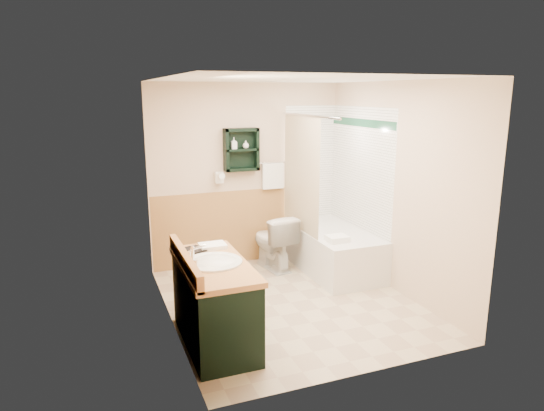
{
  "coord_description": "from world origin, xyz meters",
  "views": [
    {
      "loc": [
        -1.99,
        -4.57,
        2.27
      ],
      "look_at": [
        -0.14,
        0.2,
        1.07
      ],
      "focal_mm": 32.0,
      "sensor_mm": 36.0,
      "label": 1
    }
  ],
  "objects_px": {
    "vanity_book": "(186,241)",
    "soap_bottle_b": "(246,145)",
    "wall_shelf": "(241,150)",
    "vanity": "(215,303)",
    "hair_dryer": "(219,177)",
    "bathtub": "(334,250)",
    "toilet": "(273,242)",
    "soap_bottle_a": "(234,146)"
  },
  "relations": [
    {
      "from": "wall_shelf",
      "to": "soap_bottle_b",
      "type": "height_order",
      "value": "wall_shelf"
    },
    {
      "from": "hair_dryer",
      "to": "soap_bottle_b",
      "type": "height_order",
      "value": "soap_bottle_b"
    },
    {
      "from": "hair_dryer",
      "to": "vanity_book",
      "type": "relative_size",
      "value": 1.09
    },
    {
      "from": "wall_shelf",
      "to": "hair_dryer",
      "type": "height_order",
      "value": "wall_shelf"
    },
    {
      "from": "wall_shelf",
      "to": "vanity_book",
      "type": "bearing_deg",
      "value": -123.78
    },
    {
      "from": "soap_bottle_b",
      "to": "wall_shelf",
      "type": "bearing_deg",
      "value": 175.1
    },
    {
      "from": "bathtub",
      "to": "toilet",
      "type": "xyz_separation_m",
      "value": [
        -0.71,
        0.35,
        0.09
      ]
    },
    {
      "from": "hair_dryer",
      "to": "vanity",
      "type": "relative_size",
      "value": 0.2
    },
    {
      "from": "soap_bottle_a",
      "to": "soap_bottle_b",
      "type": "height_order",
      "value": "soap_bottle_b"
    },
    {
      "from": "wall_shelf",
      "to": "toilet",
      "type": "distance_m",
      "value": 1.27
    },
    {
      "from": "vanity_book",
      "to": "soap_bottle_a",
      "type": "height_order",
      "value": "soap_bottle_a"
    },
    {
      "from": "wall_shelf",
      "to": "vanity",
      "type": "relative_size",
      "value": 0.45
    },
    {
      "from": "vanity_book",
      "to": "toilet",
      "type": "bearing_deg",
      "value": 24.26
    },
    {
      "from": "hair_dryer",
      "to": "toilet",
      "type": "xyz_separation_m",
      "value": [
        0.62,
        -0.34,
        -0.84
      ]
    },
    {
      "from": "vanity_book",
      "to": "soap_bottle_b",
      "type": "xyz_separation_m",
      "value": [
        1.12,
        1.58,
        0.71
      ]
    },
    {
      "from": "wall_shelf",
      "to": "hair_dryer",
      "type": "bearing_deg",
      "value": 175.24
    },
    {
      "from": "hair_dryer",
      "to": "soap_bottle_a",
      "type": "xyz_separation_m",
      "value": [
        0.2,
        -0.03,
        0.4
      ]
    },
    {
      "from": "bathtub",
      "to": "soap_bottle_a",
      "type": "bearing_deg",
      "value": 149.39
    },
    {
      "from": "toilet",
      "to": "bathtub",
      "type": "bearing_deg",
      "value": 145.66
    },
    {
      "from": "hair_dryer",
      "to": "soap_bottle_a",
      "type": "height_order",
      "value": "soap_bottle_a"
    },
    {
      "from": "vanity",
      "to": "bathtub",
      "type": "bearing_deg",
      "value": 33.69
    },
    {
      "from": "wall_shelf",
      "to": "vanity_book",
      "type": "xyz_separation_m",
      "value": [
        -1.06,
        -1.58,
        -0.66
      ]
    },
    {
      "from": "toilet",
      "to": "vanity_book",
      "type": "xyz_separation_m",
      "value": [
        -1.38,
        -1.27,
        0.53
      ]
    },
    {
      "from": "bathtub",
      "to": "toilet",
      "type": "bearing_deg",
      "value": 153.46
    },
    {
      "from": "bathtub",
      "to": "vanity_book",
      "type": "bearing_deg",
      "value": -156.35
    },
    {
      "from": "hair_dryer",
      "to": "toilet",
      "type": "height_order",
      "value": "hair_dryer"
    },
    {
      "from": "wall_shelf",
      "to": "vanity",
      "type": "xyz_separation_m",
      "value": [
        -0.89,
        -1.95,
        -1.16
      ]
    },
    {
      "from": "vanity",
      "to": "toilet",
      "type": "distance_m",
      "value": 2.03
    },
    {
      "from": "bathtub",
      "to": "soap_bottle_a",
      "type": "distance_m",
      "value": 1.87
    },
    {
      "from": "soap_bottle_b",
      "to": "toilet",
      "type": "bearing_deg",
      "value": -50.53
    },
    {
      "from": "wall_shelf",
      "to": "toilet",
      "type": "relative_size",
      "value": 0.75
    },
    {
      "from": "toilet",
      "to": "soap_bottle_a",
      "type": "xyz_separation_m",
      "value": [
        -0.42,
        0.31,
        1.24
      ]
    },
    {
      "from": "soap_bottle_a",
      "to": "bathtub",
      "type": "bearing_deg",
      "value": -30.61
    },
    {
      "from": "wall_shelf",
      "to": "soap_bottle_b",
      "type": "distance_m",
      "value": 0.08
    },
    {
      "from": "hair_dryer",
      "to": "vanity",
      "type": "distance_m",
      "value": 2.22
    },
    {
      "from": "toilet",
      "to": "wall_shelf",
      "type": "bearing_deg",
      "value": -52.95
    },
    {
      "from": "toilet",
      "to": "vanity",
      "type": "bearing_deg",
      "value": 45.69
    },
    {
      "from": "toilet",
      "to": "soap_bottle_b",
      "type": "relative_size",
      "value": 7.28
    },
    {
      "from": "toilet",
      "to": "vanity_book",
      "type": "bearing_deg",
      "value": 34.88
    },
    {
      "from": "wall_shelf",
      "to": "soap_bottle_b",
      "type": "xyz_separation_m",
      "value": [
        0.06,
        -0.01,
        0.05
      ]
    },
    {
      "from": "vanity",
      "to": "toilet",
      "type": "xyz_separation_m",
      "value": [
        1.21,
        1.63,
        -0.03
      ]
    },
    {
      "from": "vanity",
      "to": "wall_shelf",
      "type": "bearing_deg",
      "value": 65.36
    }
  ]
}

